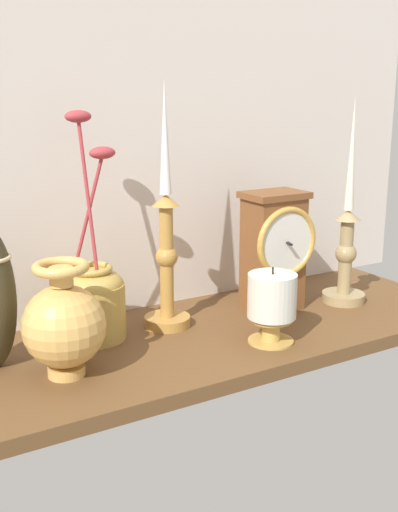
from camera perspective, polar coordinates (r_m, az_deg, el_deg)
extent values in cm
cube|color=brown|center=(113.67, 1.41, -7.22)|extent=(100.00, 36.00, 2.40)
cube|color=silver|center=(121.78, -3.22, 10.58)|extent=(120.00, 2.00, 65.00)
cube|color=brown|center=(121.68, 6.64, 0.14)|extent=(10.38, 7.44, 21.66)
cube|color=brown|center=(119.34, 6.80, 5.46)|extent=(11.63, 8.34, 1.20)
torus|color=gold|center=(117.77, 7.90, 1.23)|extent=(13.34, 1.21, 13.34)
cylinder|color=silver|center=(117.69, 7.93, 1.22)|extent=(11.16, 0.40, 11.16)
cube|color=black|center=(117.47, 8.03, 1.19)|extent=(1.87, 4.22, 0.30)
cylinder|color=#9F875B|center=(131.03, 12.75, -3.59)|extent=(8.49, 8.49, 1.80)
cylinder|color=#9F875B|center=(128.71, 12.96, -0.07)|extent=(2.61, 2.61, 14.86)
sphere|color=#9F875B|center=(128.52, 12.98, 0.25)|extent=(4.18, 4.18, 4.18)
cone|color=#9F875B|center=(126.87, 13.18, 3.61)|extent=(4.97, 4.97, 2.00)
cone|color=silver|center=(125.21, 13.49, 8.94)|extent=(1.84, 1.84, 21.69)
cylinder|color=#B4833C|center=(114.98, -2.86, -5.85)|extent=(8.26, 8.26, 1.80)
cylinder|color=#B4833C|center=(111.61, -2.93, -0.57)|extent=(2.44, 2.44, 20.12)
sphere|color=#B4833C|center=(111.35, -2.94, -0.07)|extent=(3.91, 3.91, 3.91)
cone|color=#B4833C|center=(109.22, -3.01, 5.04)|extent=(4.74, 4.74, 2.00)
cone|color=white|center=(107.94, -3.08, 10.60)|extent=(2.04, 2.04, 19.21)
cylinder|color=#D9A656|center=(98.01, -11.80, -9.99)|extent=(5.56, 5.56, 1.60)
sphere|color=#D9A656|center=(95.34, -12.02, -6.18)|extent=(12.36, 12.36, 12.36)
cylinder|color=#D9A656|center=(92.95, -12.27, -1.82)|extent=(3.46, 3.46, 2.75)
torus|color=#D9A656|center=(92.58, -12.31, -1.00)|extent=(8.22, 8.22, 1.48)
cylinder|color=#B89746|center=(109.56, -9.51, -4.91)|extent=(11.13, 11.13, 9.64)
ellipsoid|color=#B89746|center=(108.05, -9.61, -2.50)|extent=(10.57, 10.57, 5.29)
torus|color=#B89746|center=(107.31, -9.67, -1.16)|extent=(7.22, 7.22, 1.10)
cylinder|color=#A53439|center=(104.64, -9.96, 5.39)|extent=(1.08, 4.68, 24.58)
ellipsoid|color=#A53439|center=(105.23, -10.80, 12.21)|extent=(4.40, 2.80, 2.00)
cylinder|color=#A53439|center=(105.12, -9.90, 3.88)|extent=(5.26, 2.91, 18.69)
ellipsoid|color=#A53439|center=(103.58, -8.68, 9.14)|extent=(4.40, 2.80, 2.00)
cylinder|color=tan|center=(108.02, 6.48, -6.66)|extent=(3.08, 3.08, 4.11)
cylinder|color=tan|center=(108.63, 6.46, -7.47)|extent=(7.71, 7.71, 0.80)
cylinder|color=tan|center=(107.29, 6.51, -5.63)|extent=(6.94, 6.94, 0.60)
cylinder|color=beige|center=(105.93, 6.58, -3.55)|extent=(8.18, 8.18, 7.41)
cylinder|color=black|center=(104.67, 6.64, -1.31)|extent=(0.30, 0.30, 1.20)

